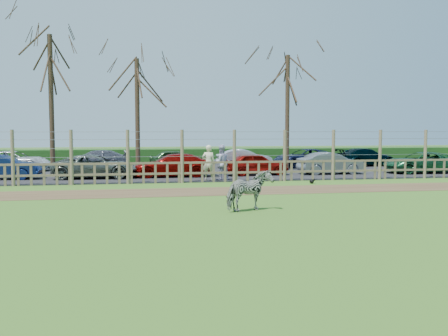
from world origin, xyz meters
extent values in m
plane|color=olive|center=(0.00, 0.00, 0.00)|extent=(120.00, 120.00, 0.00)
cube|color=brown|center=(0.00, 4.50, 0.01)|extent=(34.00, 2.80, 0.01)
cube|color=#232326|center=(0.00, 14.50, 0.02)|extent=(44.00, 13.00, 0.04)
cube|color=#1E4716|center=(0.00, 21.50, 0.55)|extent=(46.00, 2.00, 1.10)
cube|color=brown|center=(0.00, 8.00, 0.45)|extent=(30.00, 0.06, 0.10)
cube|color=brown|center=(0.00, 8.00, 0.95)|extent=(30.00, 0.06, 0.10)
cylinder|color=brown|center=(-7.50, 8.00, 1.25)|extent=(0.16, 0.16, 2.50)
cylinder|color=brown|center=(-5.00, 8.00, 1.25)|extent=(0.16, 0.16, 2.50)
cylinder|color=brown|center=(-2.50, 8.00, 1.25)|extent=(0.16, 0.16, 2.50)
cylinder|color=brown|center=(0.00, 8.00, 1.25)|extent=(0.16, 0.16, 2.50)
cylinder|color=brown|center=(2.50, 8.00, 1.25)|extent=(0.16, 0.16, 2.50)
cylinder|color=brown|center=(5.00, 8.00, 1.25)|extent=(0.16, 0.16, 2.50)
cylinder|color=brown|center=(7.50, 8.00, 1.25)|extent=(0.16, 0.16, 2.50)
cylinder|color=brown|center=(10.00, 8.00, 1.25)|extent=(0.16, 0.16, 2.50)
cylinder|color=brown|center=(12.50, 8.00, 1.25)|extent=(0.16, 0.16, 2.50)
cylinder|color=gray|center=(0.00, 8.00, 1.25)|extent=(30.00, 0.02, 0.02)
cylinder|color=gray|center=(0.00, 8.00, 1.65)|extent=(30.00, 0.02, 0.02)
cylinder|color=gray|center=(0.00, 8.00, 2.05)|extent=(30.00, 0.02, 0.02)
cylinder|color=gray|center=(0.00, 8.00, 2.40)|extent=(30.00, 0.02, 0.02)
cylinder|color=#3D2B1E|center=(-6.50, 12.50, 3.75)|extent=(0.26, 0.26, 7.50)
cylinder|color=#3D2B1E|center=(-2.00, 13.50, 3.25)|extent=(0.26, 0.26, 6.50)
cylinder|color=#3D2B1E|center=(7.00, 14.00, 3.50)|extent=(0.26, 0.26, 7.00)
imported|color=gray|center=(1.23, -0.57, 0.63)|extent=(1.63, 1.25, 1.25)
imported|color=beige|center=(1.33, 8.50, 0.90)|extent=(0.72, 0.57, 1.72)
imported|color=#B8B4D9|center=(1.98, 8.71, 0.90)|extent=(0.95, 0.80, 1.72)
sphere|color=black|center=(5.89, 6.63, 0.10)|extent=(0.21, 0.21, 0.21)
sphere|color=black|center=(6.02, 6.63, 0.18)|extent=(0.10, 0.10, 0.10)
imported|color=navy|center=(-8.66, 10.94, 0.64)|extent=(3.67, 1.35, 1.20)
imported|color=#5B655B|center=(-4.17, 10.76, 0.64)|extent=(4.39, 2.14, 1.20)
imported|color=#8C0906|center=(-0.25, 10.80, 0.64)|extent=(4.14, 1.70, 1.20)
imported|color=#930F09|center=(4.30, 10.99, 0.64)|extent=(3.62, 1.69, 1.20)
imported|color=slate|center=(8.57, 10.91, 0.64)|extent=(3.68, 1.38, 1.20)
imported|color=#1A5831|center=(13.92, 10.61, 0.64)|extent=(4.40, 2.18, 1.20)
imported|color=silver|center=(-9.31, 16.16, 0.64)|extent=(4.51, 2.45, 1.20)
imported|color=#51525F|center=(-4.60, 16.39, 0.64)|extent=(4.23, 1.92, 1.20)
imported|color=#254B21|center=(0.43, 16.05, 0.64)|extent=(3.55, 1.49, 1.20)
imported|color=#B9B9C8|center=(4.84, 16.38, 0.64)|extent=(3.73, 1.56, 1.20)
imported|color=#141B3A|center=(8.93, 16.16, 0.64)|extent=(4.55, 2.57, 1.20)
imported|color=black|center=(13.35, 16.36, 0.64)|extent=(4.32, 2.21, 1.20)
camera|label=1|loc=(-2.22, -15.30, 2.47)|focal=40.00mm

